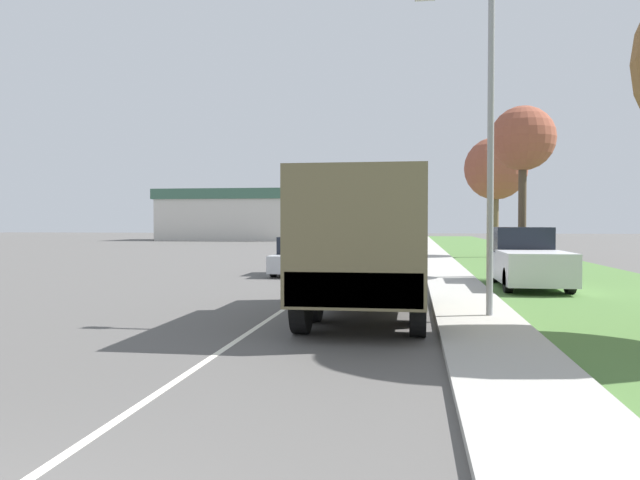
% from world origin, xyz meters
% --- Properties ---
extents(ground_plane, '(180.00, 180.00, 0.00)m').
position_xyz_m(ground_plane, '(0.00, 40.00, 0.00)').
color(ground_plane, '#565451').
extents(lane_centre_stripe, '(0.12, 120.00, 0.00)m').
position_xyz_m(lane_centre_stripe, '(0.00, 40.00, 0.00)').
color(lane_centre_stripe, silver).
rests_on(lane_centre_stripe, ground).
extents(sidewalk_right, '(1.80, 120.00, 0.12)m').
position_xyz_m(sidewalk_right, '(4.50, 40.00, 0.06)').
color(sidewalk_right, '#ADAAA3').
rests_on(sidewalk_right, ground).
extents(grass_strip_right, '(7.00, 120.00, 0.02)m').
position_xyz_m(grass_strip_right, '(8.90, 40.00, 0.01)').
color(grass_strip_right, '#4C7538').
rests_on(grass_strip_right, ground).
extents(military_truck, '(2.49, 6.79, 3.13)m').
position_xyz_m(military_truck, '(2.11, 11.13, 1.75)').
color(military_truck, '#606647').
rests_on(military_truck, ground).
extents(car_nearest_ahead, '(1.71, 4.59, 1.55)m').
position_xyz_m(car_nearest_ahead, '(-1.53, 22.72, 0.70)').
color(car_nearest_ahead, '#B7BABF').
rests_on(car_nearest_ahead, ground).
extents(car_second_ahead, '(1.91, 4.65, 1.70)m').
position_xyz_m(car_second_ahead, '(-1.61, 32.50, 0.76)').
color(car_second_ahead, silver).
rests_on(car_second_ahead, ground).
extents(car_third_ahead, '(1.81, 4.58, 1.48)m').
position_xyz_m(car_third_ahead, '(1.86, 48.72, 0.67)').
color(car_third_ahead, tan).
rests_on(car_third_ahead, ground).
extents(car_fourth_ahead, '(1.85, 4.19, 1.65)m').
position_xyz_m(car_fourth_ahead, '(-1.89, 60.94, 0.74)').
color(car_fourth_ahead, black).
rests_on(car_fourth_ahead, ground).
extents(pickup_truck, '(2.01, 5.11, 1.95)m').
position_xyz_m(pickup_truck, '(6.82, 18.66, 0.91)').
color(pickup_truck, silver).
rests_on(pickup_truck, grass_strip_right).
extents(lamp_post, '(1.69, 0.24, 7.09)m').
position_xyz_m(lamp_post, '(4.54, 11.22, 4.33)').
color(lamp_post, gray).
rests_on(lamp_post, sidewalk_right).
extents(tree_mid_right, '(2.41, 2.41, 6.47)m').
position_xyz_m(tree_mid_right, '(7.17, 21.71, 5.20)').
color(tree_mid_right, '#4C3D2D').
rests_on(tree_mid_right, grass_strip_right).
extents(tree_far_right, '(3.85, 3.85, 7.39)m').
position_xyz_m(tree_far_right, '(8.14, 37.00, 5.45)').
color(tree_far_right, brown).
rests_on(tree_far_right, grass_strip_right).
extents(building_distant, '(18.10, 8.98, 6.26)m').
position_xyz_m(building_distant, '(-19.12, 73.03, 3.17)').
color(building_distant, beige).
rests_on(building_distant, ground).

